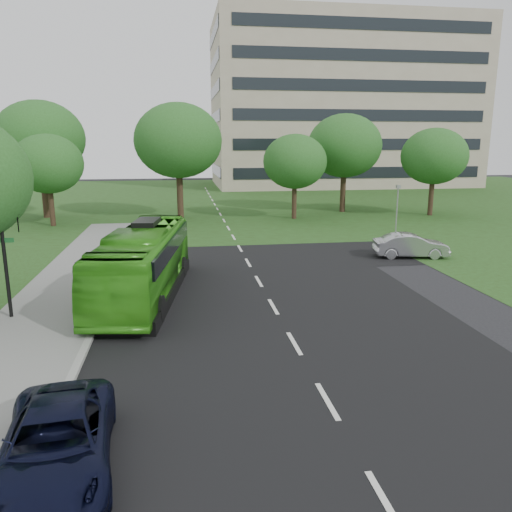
{
  "coord_description": "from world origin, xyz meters",
  "views": [
    {
      "loc": [
        -3.74,
        -17.85,
        6.86
      ],
      "look_at": [
        -0.32,
        4.82,
        1.6
      ],
      "focal_mm": 35.0,
      "sensor_mm": 36.0,
      "label": 1
    }
  ],
  "objects_px": {
    "tree_park_a": "(48,164)",
    "sedan": "(411,246)",
    "bus": "(143,263)",
    "traffic_light": "(8,247)",
    "office_building": "(341,105)",
    "tree_park_c": "(295,162)",
    "tree_park_e": "(434,156)",
    "suv": "(56,443)",
    "camera_pole": "(397,202)",
    "tree_park_d": "(345,146)",
    "tree_park_f": "(40,138)",
    "tree_park_b": "(178,141)"
  },
  "relations": [
    {
      "from": "tree_park_a",
      "to": "tree_park_e",
      "type": "bearing_deg",
      "value": 1.8
    },
    {
      "from": "tree_park_e",
      "to": "tree_park_c",
      "type": "bearing_deg",
      "value": -179.3
    },
    {
      "from": "tree_park_a",
      "to": "sedan",
      "type": "height_order",
      "value": "tree_park_a"
    },
    {
      "from": "office_building",
      "to": "suv",
      "type": "xyz_separation_m",
      "value": [
        -28.46,
        -69.96,
        -11.82
      ]
    },
    {
      "from": "tree_park_f",
      "to": "suv",
      "type": "relative_size",
      "value": 2.13
    },
    {
      "from": "tree_park_e",
      "to": "tree_park_a",
      "type": "bearing_deg",
      "value": -178.2
    },
    {
      "from": "tree_park_c",
      "to": "tree_park_e",
      "type": "distance_m",
      "value": 13.33
    },
    {
      "from": "sedan",
      "to": "camera_pole",
      "type": "xyz_separation_m",
      "value": [
        2.74,
        8.3,
        1.63
      ]
    },
    {
      "from": "tree_park_e",
      "to": "tree_park_b",
      "type": "bearing_deg",
      "value": 175.15
    },
    {
      "from": "sedan",
      "to": "traffic_light",
      "type": "relative_size",
      "value": 0.88
    },
    {
      "from": "tree_park_a",
      "to": "tree_park_b",
      "type": "height_order",
      "value": "tree_park_b"
    },
    {
      "from": "tree_park_e",
      "to": "tree_park_d",
      "type": "bearing_deg",
      "value": 154.52
    },
    {
      "from": "tree_park_e",
      "to": "bus",
      "type": "xyz_separation_m",
      "value": [
        -25.26,
        -21.99,
        -3.97
      ]
    },
    {
      "from": "tree_park_e",
      "to": "suv",
      "type": "height_order",
      "value": "tree_park_e"
    },
    {
      "from": "tree_park_b",
      "to": "tree_park_e",
      "type": "relative_size",
      "value": 1.27
    },
    {
      "from": "bus",
      "to": "camera_pole",
      "type": "relative_size",
      "value": 3.06
    },
    {
      "from": "office_building",
      "to": "tree_park_d",
      "type": "xyz_separation_m",
      "value": [
        -9.71,
        -31.91,
        -6.04
      ]
    },
    {
      "from": "tree_park_a",
      "to": "tree_park_f",
      "type": "bearing_deg",
      "value": 108.77
    },
    {
      "from": "tree_park_b",
      "to": "tree_park_e",
      "type": "xyz_separation_m",
      "value": [
        23.56,
        -2.0,
        -1.42
      ]
    },
    {
      "from": "tree_park_b",
      "to": "traffic_light",
      "type": "distance_m",
      "value": 27.55
    },
    {
      "from": "tree_park_a",
      "to": "tree_park_e",
      "type": "distance_m",
      "value": 34.13
    },
    {
      "from": "tree_park_c",
      "to": "traffic_light",
      "type": "distance_m",
      "value": 29.62
    },
    {
      "from": "tree_park_c",
      "to": "suv",
      "type": "distance_m",
      "value": 36.93
    },
    {
      "from": "tree_park_c",
      "to": "traffic_light",
      "type": "bearing_deg",
      "value": -124.63
    },
    {
      "from": "traffic_light",
      "to": "office_building",
      "type": "bearing_deg",
      "value": 71.49
    },
    {
      "from": "tree_park_e",
      "to": "tree_park_f",
      "type": "bearing_deg",
      "value": 173.74
    },
    {
      "from": "tree_park_f",
      "to": "tree_park_c",
      "type": "bearing_deg",
      "value": -10.31
    },
    {
      "from": "tree_park_e",
      "to": "sedan",
      "type": "distance_m",
      "value": 19.76
    },
    {
      "from": "sedan",
      "to": "tree_park_b",
      "type": "bearing_deg",
      "value": 46.34
    },
    {
      "from": "tree_park_a",
      "to": "tree_park_c",
      "type": "distance_m",
      "value": 20.81
    },
    {
      "from": "tree_park_a",
      "to": "bus",
      "type": "bearing_deg",
      "value": -67.07
    },
    {
      "from": "bus",
      "to": "sedan",
      "type": "bearing_deg",
      "value": 27.62
    },
    {
      "from": "tree_park_c",
      "to": "tree_park_e",
      "type": "relative_size",
      "value": 0.93
    },
    {
      "from": "office_building",
      "to": "traffic_light",
      "type": "distance_m",
      "value": 68.77
    },
    {
      "from": "tree_park_a",
      "to": "suv",
      "type": "relative_size",
      "value": 1.53
    },
    {
      "from": "tree_park_a",
      "to": "bus",
      "type": "relative_size",
      "value": 0.67
    },
    {
      "from": "tree_park_d",
      "to": "tree_park_f",
      "type": "xyz_separation_m",
      "value": [
        -28.29,
        0.35,
        0.68
      ]
    },
    {
      "from": "tree_park_a",
      "to": "sedan",
      "type": "xyz_separation_m",
      "value": [
        24.31,
        -15.39,
        -4.38
      ]
    },
    {
      "from": "tree_park_c",
      "to": "tree_park_d",
      "type": "height_order",
      "value": "tree_park_d"
    },
    {
      "from": "tree_park_f",
      "to": "bus",
      "type": "xyz_separation_m",
      "value": [
        10.55,
        -25.91,
        -5.59
      ]
    },
    {
      "from": "tree_park_b",
      "to": "suv",
      "type": "distance_m",
      "value": 37.09
    },
    {
      "from": "tree_park_c",
      "to": "sedan",
      "type": "bearing_deg",
      "value": -77.82
    },
    {
      "from": "office_building",
      "to": "traffic_light",
      "type": "bearing_deg",
      "value": -118.31
    },
    {
      "from": "tree_park_e",
      "to": "suv",
      "type": "relative_size",
      "value": 1.65
    },
    {
      "from": "tree_park_f",
      "to": "sedan",
      "type": "height_order",
      "value": "tree_park_f"
    },
    {
      "from": "tree_park_d",
      "to": "bus",
      "type": "height_order",
      "value": "tree_park_d"
    },
    {
      "from": "tree_park_a",
      "to": "office_building",
      "type": "bearing_deg",
      "value": 45.2
    },
    {
      "from": "tree_park_c",
      "to": "camera_pole",
      "type": "distance_m",
      "value": 10.54
    },
    {
      "from": "office_building",
      "to": "tree_park_d",
      "type": "relative_size",
      "value": 4.2
    },
    {
      "from": "tree_park_e",
      "to": "camera_pole",
      "type": "relative_size",
      "value": 2.23
    }
  ]
}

